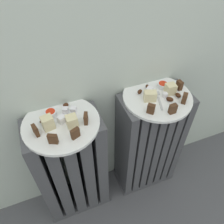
# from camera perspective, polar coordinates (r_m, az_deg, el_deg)

# --- Properties ---
(radiator_left) EXTENTS (0.31, 0.16, 0.62)m
(radiator_left) POSITION_cam_1_polar(r_m,az_deg,el_deg) (1.09, -10.01, -14.07)
(radiator_left) COLOR #47474C
(radiator_left) RESTS_ON ground_plane
(radiator_right) EXTENTS (0.31, 0.16, 0.62)m
(radiator_right) POSITION_cam_1_polar(r_m,az_deg,el_deg) (1.17, 9.15, -8.05)
(radiator_right) COLOR #47474C
(radiator_right) RESTS_ON ground_plane
(plate_left) EXTENTS (0.28, 0.28, 0.01)m
(plate_left) POSITION_cam_1_polar(r_m,az_deg,el_deg) (0.83, -12.72, -2.81)
(plate_left) COLOR white
(plate_left) RESTS_ON radiator_left
(plate_right) EXTENTS (0.28, 0.28, 0.01)m
(plate_right) POSITION_cam_1_polar(r_m,az_deg,el_deg) (0.93, 11.37, 3.72)
(plate_right) COLOR white
(plate_right) RESTS_ON radiator_right
(dark_cake_slice_left_0) EXTENTS (0.02, 0.03, 0.04)m
(dark_cake_slice_left_0) POSITION_cam_1_polar(r_m,az_deg,el_deg) (0.80, -18.74, -4.45)
(dark_cake_slice_left_0) COLOR #472B19
(dark_cake_slice_left_0) RESTS_ON plate_left
(dark_cake_slice_left_1) EXTENTS (0.03, 0.02, 0.04)m
(dark_cake_slice_left_1) POSITION_cam_1_polar(r_m,az_deg,el_deg) (0.76, -14.71, -6.61)
(dark_cake_slice_left_1) COLOR #472B19
(dark_cake_slice_left_1) RESTS_ON plate_left
(dark_cake_slice_left_2) EXTENTS (0.03, 0.02, 0.04)m
(dark_cake_slice_left_2) POSITION_cam_1_polar(r_m,az_deg,el_deg) (0.76, -9.27, -5.33)
(dark_cake_slice_left_2) COLOR #472B19
(dark_cake_slice_left_2) RESTS_ON plate_left
(dark_cake_slice_left_3) EXTENTS (0.02, 0.03, 0.04)m
(dark_cake_slice_left_3) POSITION_cam_1_polar(r_m,az_deg,el_deg) (0.80, -6.61, -1.62)
(dark_cake_slice_left_3) COLOR #472B19
(dark_cake_slice_left_3) RESTS_ON plate_left
(marble_cake_slice_left_0) EXTENTS (0.04, 0.04, 0.05)m
(marble_cake_slice_left_0) POSITION_cam_1_polar(r_m,az_deg,el_deg) (0.80, -15.89, -2.63)
(marble_cake_slice_left_0) COLOR beige
(marble_cake_slice_left_0) RESTS_ON plate_left
(marble_cake_slice_left_1) EXTENTS (0.04, 0.04, 0.04)m
(marble_cake_slice_left_1) POSITION_cam_1_polar(r_m,az_deg,el_deg) (0.80, -10.10, -2.28)
(marble_cake_slice_left_1) COLOR beige
(marble_cake_slice_left_1) RESTS_ON plate_left
(turkish_delight_left_0) EXTENTS (0.03, 0.03, 0.02)m
(turkish_delight_left_0) POSITION_cam_1_polar(r_m,az_deg,el_deg) (0.86, -11.72, 0.50)
(turkish_delight_left_0) COLOR white
(turkish_delight_left_0) RESTS_ON plate_left
(turkish_delight_left_1) EXTENTS (0.03, 0.03, 0.02)m
(turkish_delight_left_1) POSITION_cam_1_polar(r_m,az_deg,el_deg) (0.82, -12.55, -1.82)
(turkish_delight_left_1) COLOR white
(turkish_delight_left_1) RESTS_ON plate_left
(turkish_delight_left_2) EXTENTS (0.03, 0.03, 0.02)m
(turkish_delight_left_2) POSITION_cam_1_polar(r_m,az_deg,el_deg) (0.85, -9.66, 0.53)
(turkish_delight_left_2) COLOR white
(turkish_delight_left_2) RESTS_ON plate_left
(medjool_date_left_0) EXTENTS (0.03, 0.02, 0.01)m
(medjool_date_left_0) POSITION_cam_1_polar(r_m,az_deg,el_deg) (0.84, -16.93, -2.24)
(medjool_date_left_0) COLOR #3D1E0F
(medjool_date_left_0) RESTS_ON plate_left
(medjool_date_left_1) EXTENTS (0.02, 0.02, 0.02)m
(medjool_date_left_1) POSITION_cam_1_polar(r_m,az_deg,el_deg) (0.88, -11.62, 1.74)
(medjool_date_left_1) COLOR #3D1E0F
(medjool_date_left_1) RESTS_ON plate_left
(medjool_date_left_2) EXTENTS (0.03, 0.03, 0.02)m
(medjool_date_left_2) POSITION_cam_1_polar(r_m,az_deg,el_deg) (0.83, -10.46, -1.24)
(medjool_date_left_2) COLOR #3D1E0F
(medjool_date_left_2) RESTS_ON plate_left
(jam_bowl_left) EXTENTS (0.04, 0.04, 0.03)m
(jam_bowl_left) POSITION_cam_1_polar(r_m,az_deg,el_deg) (0.85, -15.17, -0.36)
(jam_bowl_left) COLOR white
(jam_bowl_left) RESTS_ON plate_left
(dark_cake_slice_right_0) EXTENTS (0.03, 0.03, 0.04)m
(dark_cake_slice_right_0) POSITION_cam_1_polar(r_m,az_deg,el_deg) (0.84, 9.81, 0.80)
(dark_cake_slice_right_0) COLOR #472B19
(dark_cake_slice_right_0) RESTS_ON plate_right
(dark_cake_slice_right_1) EXTENTS (0.03, 0.02, 0.04)m
(dark_cake_slice_right_1) POSITION_cam_1_polar(r_m,az_deg,el_deg) (0.86, 15.10, 0.77)
(dark_cake_slice_right_1) COLOR #472B19
(dark_cake_slice_right_1) RESTS_ON plate_right
(dark_cake_slice_right_2) EXTENTS (0.03, 0.03, 0.04)m
(dark_cake_slice_right_2) POSITION_cam_1_polar(r_m,az_deg,el_deg) (0.91, 17.82, 3.31)
(dark_cake_slice_right_2) COLOR #472B19
(dark_cake_slice_right_2) RESTS_ON plate_right
(dark_cake_slice_right_3) EXTENTS (0.02, 0.03, 0.04)m
(dark_cake_slice_right_3) POSITION_cam_1_polar(r_m,az_deg,el_deg) (0.97, 16.63, 6.49)
(dark_cake_slice_right_3) COLOR #472B19
(dark_cake_slice_right_3) RESTS_ON plate_right
(marble_cake_slice_right_0) EXTENTS (0.06, 0.04, 0.04)m
(marble_cake_slice_right_0) POSITION_cam_1_polar(r_m,az_deg,el_deg) (0.89, 9.58, 4.01)
(marble_cake_slice_right_0) COLOR beige
(marble_cake_slice_right_0) RESTS_ON plate_right
(marble_cake_slice_right_1) EXTENTS (0.04, 0.04, 0.04)m
(marble_cake_slice_right_1) POSITION_cam_1_polar(r_m,az_deg,el_deg) (0.94, 14.53, 5.65)
(marble_cake_slice_right_1) COLOR beige
(marble_cake_slice_right_1) RESTS_ON plate_right
(turkish_delight_right_0) EXTENTS (0.03, 0.03, 0.02)m
(turkish_delight_right_0) POSITION_cam_1_polar(r_m,az_deg,el_deg) (0.93, 9.44, 5.38)
(turkish_delight_right_0) COLOR white
(turkish_delight_right_0) RESTS_ON plate_right
(turkish_delight_right_1) EXTENTS (0.03, 0.03, 0.02)m
(turkish_delight_right_1) POSITION_cam_1_polar(r_m,az_deg,el_deg) (0.93, 13.30, 4.24)
(turkish_delight_right_1) COLOR white
(turkish_delight_right_1) RESTS_ON plate_right
(medjool_date_right_0) EXTENTS (0.03, 0.03, 0.02)m
(medjool_date_right_0) POSITION_cam_1_polar(r_m,az_deg,el_deg) (0.91, 14.37, 3.16)
(medjool_date_right_0) COLOR #3D1E0F
(medjool_date_right_0) RESTS_ON plate_right
(medjool_date_right_1) EXTENTS (0.03, 0.03, 0.02)m
(medjool_date_right_1) POSITION_cam_1_polar(r_m,az_deg,el_deg) (0.93, 7.02, 5.15)
(medjool_date_right_1) COLOR #3D1E0F
(medjool_date_right_1) RESTS_ON plate_right
(medjool_date_right_2) EXTENTS (0.02, 0.03, 0.02)m
(medjool_date_right_2) POSITION_cam_1_polar(r_m,az_deg,el_deg) (0.96, 8.94, 6.33)
(medjool_date_right_2) COLOR #3D1E0F
(medjool_date_right_2) RESTS_ON plate_right
(medjool_date_right_3) EXTENTS (0.02, 0.03, 0.02)m
(medjool_date_right_3) POSITION_cam_1_polar(r_m,az_deg,el_deg) (0.94, 16.36, 4.07)
(medjool_date_right_3) COLOR #3D1E0F
(medjool_date_right_3) RESTS_ON plate_right
(jam_bowl_right) EXTENTS (0.04, 0.04, 0.02)m
(jam_bowl_right) POSITION_cam_1_polar(r_m,az_deg,el_deg) (0.97, 12.70, 6.64)
(jam_bowl_right) COLOR white
(jam_bowl_right) RESTS_ON plate_right
(fork) EXTENTS (0.05, 0.11, 0.00)m
(fork) POSITION_cam_1_polar(r_m,az_deg,el_deg) (0.92, 11.75, 3.26)
(fork) COLOR #B7B7BC
(fork) RESTS_ON plate_right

